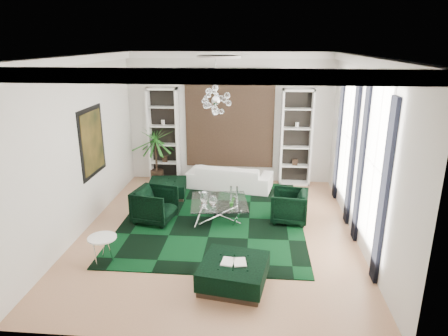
# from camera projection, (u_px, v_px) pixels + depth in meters

# --- Properties ---
(floor) EXTENTS (6.00, 7.00, 0.02)m
(floor) POSITION_uv_depth(u_px,v_px,m) (218.00, 231.00, 8.98)
(floor) COLOR tan
(floor) RESTS_ON ground
(ceiling) EXTENTS (6.00, 7.00, 0.02)m
(ceiling) POSITION_uv_depth(u_px,v_px,m) (217.00, 55.00, 7.81)
(ceiling) COLOR white
(ceiling) RESTS_ON ground
(wall_back) EXTENTS (6.00, 0.02, 3.80)m
(wall_back) POSITION_uv_depth(u_px,v_px,m) (230.00, 118.00, 11.72)
(wall_back) COLOR silver
(wall_back) RESTS_ON ground
(wall_front) EXTENTS (6.00, 0.02, 3.80)m
(wall_front) POSITION_uv_depth(u_px,v_px,m) (190.00, 221.00, 5.06)
(wall_front) COLOR silver
(wall_front) RESTS_ON ground
(wall_left) EXTENTS (0.02, 7.00, 3.80)m
(wall_left) POSITION_uv_depth(u_px,v_px,m) (80.00, 146.00, 8.64)
(wall_left) COLOR silver
(wall_left) RESTS_ON ground
(wall_right) EXTENTS (0.02, 7.00, 3.80)m
(wall_right) POSITION_uv_depth(u_px,v_px,m) (364.00, 153.00, 8.15)
(wall_right) COLOR silver
(wall_right) RESTS_ON ground
(crown_molding) EXTENTS (6.00, 7.00, 0.18)m
(crown_molding) POSITION_uv_depth(u_px,v_px,m) (217.00, 61.00, 7.84)
(crown_molding) COLOR white
(crown_molding) RESTS_ON ceiling
(ceiling_medallion) EXTENTS (0.90, 0.90, 0.05)m
(ceiling_medallion) POSITION_uv_depth(u_px,v_px,m) (219.00, 57.00, 8.11)
(ceiling_medallion) COLOR white
(ceiling_medallion) RESTS_ON ceiling
(tapestry) EXTENTS (2.50, 0.06, 2.80)m
(tapestry) POSITION_uv_depth(u_px,v_px,m) (230.00, 119.00, 11.68)
(tapestry) COLOR black
(tapestry) RESTS_ON wall_back
(shelving_left) EXTENTS (0.90, 0.38, 2.80)m
(shelving_left) POSITION_uv_depth(u_px,v_px,m) (164.00, 135.00, 11.85)
(shelving_left) COLOR white
(shelving_left) RESTS_ON floor
(shelving_right) EXTENTS (0.90, 0.38, 2.80)m
(shelving_right) POSITION_uv_depth(u_px,v_px,m) (296.00, 138.00, 11.53)
(shelving_right) COLOR white
(shelving_right) RESTS_ON floor
(painting) EXTENTS (0.04, 1.30, 1.60)m
(painting) POSITION_uv_depth(u_px,v_px,m) (93.00, 142.00, 9.22)
(painting) COLOR black
(painting) RESTS_ON wall_left
(window_near) EXTENTS (0.03, 1.10, 2.90)m
(window_near) POSITION_uv_depth(u_px,v_px,m) (375.00, 166.00, 7.29)
(window_near) COLOR white
(window_near) RESTS_ON wall_right
(curtain_near_a) EXTENTS (0.07, 0.30, 3.25)m
(curtain_near_a) POSITION_uv_depth(u_px,v_px,m) (384.00, 194.00, 6.63)
(curtain_near_a) COLOR black
(curtain_near_a) RESTS_ON floor
(curtain_near_b) EXTENTS (0.07, 0.30, 3.25)m
(curtain_near_b) POSITION_uv_depth(u_px,v_px,m) (361.00, 166.00, 8.11)
(curtain_near_b) COLOR black
(curtain_near_b) RESTS_ON floor
(window_far) EXTENTS (0.03, 1.10, 2.90)m
(window_far) POSITION_uv_depth(u_px,v_px,m) (348.00, 136.00, 9.57)
(window_far) COLOR white
(window_far) RESTS_ON wall_right
(curtain_far_a) EXTENTS (0.07, 0.30, 3.25)m
(curtain_far_a) POSITION_uv_depth(u_px,v_px,m) (352.00, 155.00, 8.91)
(curtain_far_a) COLOR black
(curtain_far_a) RESTS_ON floor
(curtain_far_b) EXTENTS (0.07, 0.30, 3.25)m
(curtain_far_b) POSITION_uv_depth(u_px,v_px,m) (339.00, 138.00, 10.39)
(curtain_far_b) COLOR black
(curtain_far_b) RESTS_ON floor
(rug) EXTENTS (4.20, 5.00, 0.02)m
(rug) POSITION_uv_depth(u_px,v_px,m) (213.00, 217.00, 9.64)
(rug) COLOR black
(rug) RESTS_ON floor
(sofa) EXTENTS (2.51, 1.34, 0.70)m
(sofa) POSITION_uv_depth(u_px,v_px,m) (230.00, 177.00, 11.48)
(sofa) COLOR white
(sofa) RESTS_ON floor
(armchair_left) EXTENTS (1.05, 1.03, 0.81)m
(armchair_left) POSITION_uv_depth(u_px,v_px,m) (155.00, 205.00, 9.35)
(armchair_left) COLOR black
(armchair_left) RESTS_ON floor
(armchair_right) EXTENTS (0.94, 0.92, 0.76)m
(armchair_right) POSITION_uv_depth(u_px,v_px,m) (289.00, 206.00, 9.36)
(armchair_right) COLOR black
(armchair_right) RESTS_ON floor
(coffee_table) EXTENTS (1.47, 1.47, 0.45)m
(coffee_table) POSITION_uv_depth(u_px,v_px,m) (219.00, 210.00, 9.53)
(coffee_table) COLOR white
(coffee_table) RESTS_ON floor
(ottoman_side) EXTENTS (1.08, 1.08, 0.43)m
(ottoman_side) POSITION_uv_depth(u_px,v_px,m) (168.00, 189.00, 10.90)
(ottoman_side) COLOR black
(ottoman_side) RESTS_ON floor
(ottoman_front) EXTENTS (1.27, 1.27, 0.44)m
(ottoman_front) POSITION_uv_depth(u_px,v_px,m) (234.00, 274.00, 6.94)
(ottoman_front) COLOR black
(ottoman_front) RESTS_ON floor
(book) EXTENTS (0.44, 0.29, 0.03)m
(book) POSITION_uv_depth(u_px,v_px,m) (234.00, 262.00, 6.87)
(book) COLOR white
(book) RESTS_ON ottoman_front
(side_table) EXTENTS (0.68, 0.68, 0.52)m
(side_table) POSITION_uv_depth(u_px,v_px,m) (103.00, 250.00, 7.64)
(side_table) COLOR white
(side_table) RESTS_ON floor
(palm) EXTENTS (1.71, 1.71, 2.13)m
(palm) POSITION_uv_depth(u_px,v_px,m) (156.00, 147.00, 11.82)
(palm) COLOR #23661E
(palm) RESTS_ON floor
(chandelier) EXTENTS (0.96, 0.96, 0.69)m
(chandelier) POSITION_uv_depth(u_px,v_px,m) (216.00, 101.00, 8.61)
(chandelier) COLOR white
(chandelier) RESTS_ON ceiling
(table_plant) EXTENTS (0.15, 0.13, 0.22)m
(table_plant) POSITION_uv_depth(u_px,v_px,m) (232.00, 202.00, 9.14)
(table_plant) COLOR #23661E
(table_plant) RESTS_ON coffee_table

